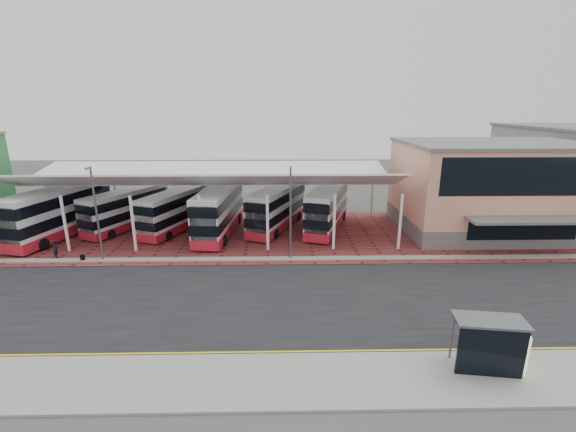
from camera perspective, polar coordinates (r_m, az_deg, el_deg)
name	(u,v)px	position (r m, az deg, el deg)	size (l,w,h in m)	color
ground	(264,294)	(27.67, -3.51, -11.41)	(140.00, 140.00, 0.00)	#3F413D
road	(264,300)	(26.78, -3.59, -12.38)	(120.00, 14.00, 0.02)	black
forecourt	(289,234)	(39.64, 0.10, -2.67)	(72.00, 16.00, 0.06)	maroon
sidewalk	(257,381)	(20.08, -4.58, -23.14)	(120.00, 4.00, 0.14)	gray
north_kerb	(267,259)	(33.26, -3.10, -6.38)	(120.00, 0.80, 0.14)	gray
yellow_line_near	(259,355)	(21.69, -4.26, -19.90)	(120.00, 0.12, 0.01)	yellow
yellow_line_far	(260,352)	(21.93, -4.22, -19.44)	(120.00, 0.12, 0.01)	yellow
canopy	(209,177)	(39.74, -11.59, 5.65)	(37.00, 11.63, 7.07)	white
terminal	(492,187)	(44.96, 27.98, 3.80)	(18.40, 14.40, 9.25)	#615D5B
lamp_west	(96,212)	(35.34, -26.54, 0.60)	(0.16, 0.90, 8.07)	#4F5256
lamp_east	(291,210)	(31.94, 0.38, 0.83)	(0.16, 0.90, 8.07)	#4F5256
bus_0	(60,212)	(44.52, -30.72, 0.46)	(5.55, 12.27, 4.93)	silver
bus_1	(126,210)	(44.28, -22.90, 0.86)	(6.35, 10.04, 4.13)	silver
bus_2	(177,211)	(42.01, -16.10, 0.79)	(5.86, 10.35, 4.20)	silver
bus_3	(219,211)	(39.82, -10.16, 0.78)	(3.73, 11.79, 4.78)	silver
bus_4	(277,208)	(40.96, -1.59, 1.23)	(6.38, 10.96, 4.46)	silver
bus_5	(327,208)	(40.96, 5.86, 1.19)	(5.80, 11.20, 4.52)	silver
pedestrian	(56,249)	(38.61, -31.18, -4.23)	(0.61, 0.40, 1.68)	black
suitcase	(83,258)	(37.12, -28.14, -5.49)	(0.31, 0.22, 0.54)	black
bus_shelter	(496,342)	(21.86, 28.47, -16.06)	(3.55, 2.01, 2.70)	black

